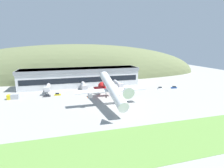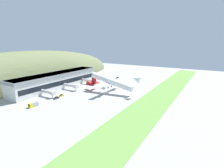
{
  "view_description": "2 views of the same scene",
  "coord_description": "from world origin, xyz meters",
  "px_view_note": "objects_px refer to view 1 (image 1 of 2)",
  "views": [
    {
      "loc": [
        -22.86,
        -87.11,
        31.35
      ],
      "look_at": [
        1.05,
        -1.03,
        11.28
      ],
      "focal_mm": 28.0,
      "sensor_mm": 36.0,
      "label": 1
    },
    {
      "loc": [
        -118.11,
        -74.33,
        40.59
      ],
      "look_at": [
        -1.55,
        -4.95,
        8.07
      ],
      "focal_mm": 28.0,
      "sensor_mm": 36.0,
      "label": 2
    }
  ],
  "objects_px": {
    "terminal_building": "(81,76)",
    "service_car_1": "(58,94)",
    "jetway_2": "(118,84)",
    "service_car_0": "(160,88)",
    "fuel_truck": "(13,97)",
    "jetway_0": "(48,87)",
    "box_truck": "(125,88)",
    "jetway_1": "(84,86)",
    "service_car_3": "(174,87)",
    "service_car_2": "(47,96)",
    "traffic_cone_0": "(134,95)",
    "traffic_cone_1": "(87,97)",
    "cargo_airplane": "(111,89)"
  },
  "relations": [
    {
      "from": "cargo_airplane",
      "to": "traffic_cone_1",
      "type": "distance_m",
      "value": 22.43
    },
    {
      "from": "terminal_building",
      "to": "jetway_1",
      "type": "relative_size",
      "value": 5.97
    },
    {
      "from": "jetway_2",
      "to": "fuel_truck",
      "type": "bearing_deg",
      "value": -174.51
    },
    {
      "from": "jetway_1",
      "to": "service_car_2",
      "type": "bearing_deg",
      "value": -162.97
    },
    {
      "from": "box_truck",
      "to": "jetway_0",
      "type": "bearing_deg",
      "value": 175.4
    },
    {
      "from": "cargo_airplane",
      "to": "service_car_1",
      "type": "relative_size",
      "value": 12.55
    },
    {
      "from": "jetway_0",
      "to": "service_car_3",
      "type": "bearing_deg",
      "value": -6.52
    },
    {
      "from": "service_car_0",
      "to": "box_truck",
      "type": "xyz_separation_m",
      "value": [
        -25.96,
        4.68,
        0.94
      ]
    },
    {
      "from": "cargo_airplane",
      "to": "service_car_3",
      "type": "xyz_separation_m",
      "value": [
        54.55,
        23.86,
        -8.58
      ]
    },
    {
      "from": "jetway_2",
      "to": "box_truck",
      "type": "xyz_separation_m",
      "value": [
        3.89,
        -2.78,
        -2.47
      ]
    },
    {
      "from": "box_truck",
      "to": "service_car_2",
      "type": "bearing_deg",
      "value": -175.87
    },
    {
      "from": "jetway_0",
      "to": "cargo_airplane",
      "type": "height_order",
      "value": "cargo_airplane"
    },
    {
      "from": "jetway_0",
      "to": "box_truck",
      "type": "xyz_separation_m",
      "value": [
        52.09,
        -4.19,
        -2.46
      ]
    },
    {
      "from": "jetway_2",
      "to": "box_truck",
      "type": "bearing_deg",
      "value": -35.56
    },
    {
      "from": "terminal_building",
      "to": "service_car_3",
      "type": "bearing_deg",
      "value": -21.7
    },
    {
      "from": "terminal_building",
      "to": "service_car_2",
      "type": "xyz_separation_m",
      "value": [
        -23.46,
        -23.83,
        -7.2
      ]
    },
    {
      "from": "service_car_3",
      "to": "traffic_cone_0",
      "type": "distance_m",
      "value": 37.26
    },
    {
      "from": "jetway_1",
      "to": "service_car_3",
      "type": "bearing_deg",
      "value": -8.3
    },
    {
      "from": "traffic_cone_0",
      "to": "jetway_1",
      "type": "bearing_deg",
      "value": 146.79
    },
    {
      "from": "service_car_1",
      "to": "traffic_cone_1",
      "type": "distance_m",
      "value": 20.17
    },
    {
      "from": "jetway_2",
      "to": "service_car_0",
      "type": "relative_size",
      "value": 3.97
    },
    {
      "from": "box_truck",
      "to": "traffic_cone_0",
      "type": "height_order",
      "value": "box_truck"
    },
    {
      "from": "cargo_airplane",
      "to": "fuel_truck",
      "type": "xyz_separation_m",
      "value": [
        -53.12,
        26.15,
        -7.77
      ]
    },
    {
      "from": "jetway_0",
      "to": "jetway_1",
      "type": "relative_size",
      "value": 0.92
    },
    {
      "from": "traffic_cone_0",
      "to": "cargo_airplane",
      "type": "bearing_deg",
      "value": -142.21
    },
    {
      "from": "terminal_building",
      "to": "box_truck",
      "type": "bearing_deg",
      "value": -34.92
    },
    {
      "from": "jetway_0",
      "to": "traffic_cone_0",
      "type": "distance_m",
      "value": 56.38
    },
    {
      "from": "fuel_truck",
      "to": "service_car_1",
      "type": "bearing_deg",
      "value": 3.09
    },
    {
      "from": "service_car_1",
      "to": "traffic_cone_0",
      "type": "xyz_separation_m",
      "value": [
        46.54,
        -13.14,
        -0.33
      ]
    },
    {
      "from": "fuel_truck",
      "to": "service_car_2",
      "type": "bearing_deg",
      "value": -0.3
    },
    {
      "from": "jetway_0",
      "to": "jetway_2",
      "type": "xyz_separation_m",
      "value": [
        48.2,
        -1.41,
        0.0
      ]
    },
    {
      "from": "terminal_building",
      "to": "service_car_1",
      "type": "relative_size",
      "value": 22.74
    },
    {
      "from": "service_car_3",
      "to": "fuel_truck",
      "type": "relative_size",
      "value": 0.66
    },
    {
      "from": "fuel_truck",
      "to": "service_car_0",
      "type": "bearing_deg",
      "value": -0.6
    },
    {
      "from": "jetway_2",
      "to": "service_car_1",
      "type": "distance_m",
      "value": 42.46
    },
    {
      "from": "service_car_3",
      "to": "fuel_truck",
      "type": "height_order",
      "value": "fuel_truck"
    },
    {
      "from": "fuel_truck",
      "to": "traffic_cone_1",
      "type": "distance_m",
      "value": 43.6
    },
    {
      "from": "jetway_2",
      "to": "fuel_truck",
      "type": "distance_m",
      "value": 67.48
    },
    {
      "from": "cargo_airplane",
      "to": "service_car_1",
      "type": "distance_m",
      "value": 40.19
    },
    {
      "from": "jetway_0",
      "to": "box_truck",
      "type": "bearing_deg",
      "value": -4.6
    },
    {
      "from": "service_car_3",
      "to": "traffic_cone_1",
      "type": "xyz_separation_m",
      "value": [
        -64.9,
        -6.07,
        -0.35
      ]
    },
    {
      "from": "cargo_airplane",
      "to": "service_car_0",
      "type": "distance_m",
      "value": 51.27
    },
    {
      "from": "fuel_truck",
      "to": "traffic_cone_0",
      "type": "relative_size",
      "value": 10.83
    },
    {
      "from": "service_car_1",
      "to": "service_car_3",
      "type": "bearing_deg",
      "value": -2.52
    },
    {
      "from": "terminal_building",
      "to": "traffic_cone_0",
      "type": "xyz_separation_m",
      "value": [
        29.36,
        -35.52,
        -7.57
      ]
    },
    {
      "from": "jetway_2",
      "to": "service_car_3",
      "type": "bearing_deg",
      "value": -12.16
    },
    {
      "from": "cargo_airplane",
      "to": "service_car_2",
      "type": "bearing_deg",
      "value": 142.79
    },
    {
      "from": "service_car_2",
      "to": "traffic_cone_0",
      "type": "height_order",
      "value": "service_car_2"
    },
    {
      "from": "fuel_truck",
      "to": "jetway_2",
      "type": "bearing_deg",
      "value": 5.49
    },
    {
      "from": "traffic_cone_1",
      "to": "service_car_2",
      "type": "bearing_deg",
      "value": 160.97
    }
  ]
}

